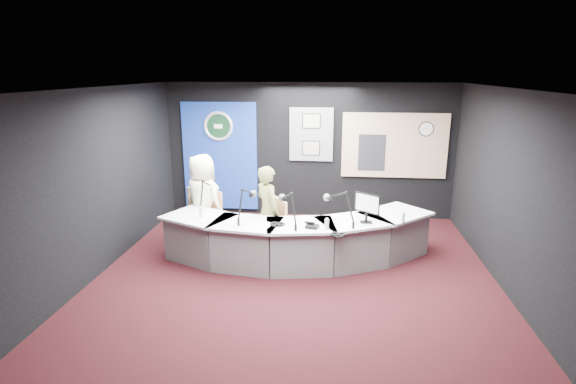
# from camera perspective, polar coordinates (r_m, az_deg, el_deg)

# --- Properties ---
(ground) EXTENTS (6.00, 6.00, 0.00)m
(ground) POSITION_cam_1_polar(r_m,az_deg,el_deg) (7.01, 0.94, -10.50)
(ground) COLOR black
(ground) RESTS_ON ground
(ceiling) EXTENTS (6.00, 6.00, 0.02)m
(ceiling) POSITION_cam_1_polar(r_m,az_deg,el_deg) (6.31, 1.06, 13.04)
(ceiling) COLOR silver
(ceiling) RESTS_ON ground
(wall_back) EXTENTS (6.00, 0.02, 2.80)m
(wall_back) POSITION_cam_1_polar(r_m,az_deg,el_deg) (9.45, 2.65, 5.23)
(wall_back) COLOR black
(wall_back) RESTS_ON ground
(wall_front) EXTENTS (6.00, 0.02, 2.80)m
(wall_front) POSITION_cam_1_polar(r_m,az_deg,el_deg) (3.72, -3.26, -11.07)
(wall_front) COLOR black
(wall_front) RESTS_ON ground
(wall_left) EXTENTS (0.02, 6.00, 2.80)m
(wall_left) POSITION_cam_1_polar(r_m,az_deg,el_deg) (7.41, -22.79, 1.23)
(wall_left) COLOR black
(wall_left) RESTS_ON ground
(wall_right) EXTENTS (0.02, 6.00, 2.80)m
(wall_right) POSITION_cam_1_polar(r_m,az_deg,el_deg) (6.94, 26.50, -0.09)
(wall_right) COLOR black
(wall_right) RESTS_ON ground
(broadcast_desk) EXTENTS (4.50, 1.90, 0.75)m
(broadcast_desk) POSITION_cam_1_polar(r_m,az_deg,el_deg) (7.36, 0.96, -6.00)
(broadcast_desk) COLOR silver
(broadcast_desk) RESTS_ON ground
(backdrop_panel) EXTENTS (1.60, 0.05, 2.30)m
(backdrop_panel) POSITION_cam_1_polar(r_m,az_deg,el_deg) (9.74, -8.63, 4.49)
(backdrop_panel) COLOR navy
(backdrop_panel) RESTS_ON wall_back
(agency_seal) EXTENTS (0.63, 0.07, 0.63)m
(agency_seal) POSITION_cam_1_polar(r_m,az_deg,el_deg) (9.61, -8.85, 8.25)
(agency_seal) COLOR silver
(agency_seal) RESTS_ON backdrop_panel
(seal_center) EXTENTS (0.48, 0.01, 0.48)m
(seal_center) POSITION_cam_1_polar(r_m,az_deg,el_deg) (9.61, -8.84, 8.26)
(seal_center) COLOR black
(seal_center) RESTS_ON backdrop_panel
(pinboard) EXTENTS (0.90, 0.04, 1.10)m
(pinboard) POSITION_cam_1_polar(r_m,az_deg,el_deg) (9.36, 2.97, 7.30)
(pinboard) COLOR slate
(pinboard) RESTS_ON wall_back
(framed_photo_upper) EXTENTS (0.34, 0.02, 0.27)m
(framed_photo_upper) POSITION_cam_1_polar(r_m,az_deg,el_deg) (9.29, 2.98, 8.99)
(framed_photo_upper) COLOR gray
(framed_photo_upper) RESTS_ON pinboard
(framed_photo_lower) EXTENTS (0.34, 0.02, 0.27)m
(framed_photo_lower) POSITION_cam_1_polar(r_m,az_deg,el_deg) (9.37, 2.93, 5.58)
(framed_photo_lower) COLOR gray
(framed_photo_lower) RESTS_ON pinboard
(booth_window_frame) EXTENTS (2.12, 0.06, 1.32)m
(booth_window_frame) POSITION_cam_1_polar(r_m,az_deg,el_deg) (9.45, 13.35, 5.76)
(booth_window_frame) COLOR tan
(booth_window_frame) RESTS_ON wall_back
(booth_glow) EXTENTS (2.00, 0.02, 1.20)m
(booth_glow) POSITION_cam_1_polar(r_m,az_deg,el_deg) (9.44, 13.36, 5.75)
(booth_glow) COLOR #D9B989
(booth_glow) RESTS_ON booth_window_frame
(equipment_rack) EXTENTS (0.55, 0.02, 0.75)m
(equipment_rack) POSITION_cam_1_polar(r_m,az_deg,el_deg) (9.40, 10.59, 4.94)
(equipment_rack) COLOR black
(equipment_rack) RESTS_ON booth_window_frame
(wall_clock) EXTENTS (0.28, 0.01, 0.28)m
(wall_clock) POSITION_cam_1_polar(r_m,az_deg,el_deg) (9.46, 17.14, 7.66)
(wall_clock) COLOR white
(wall_clock) RESTS_ON booth_window_frame
(armchair_left) EXTENTS (0.69, 0.69, 0.89)m
(armchair_left) POSITION_cam_1_polar(r_m,az_deg,el_deg) (8.16, -10.62, -3.57)
(armchair_left) COLOR tan
(armchair_left) RESTS_ON ground
(armchair_right) EXTENTS (0.71, 0.71, 0.92)m
(armchair_right) POSITION_cam_1_polar(r_m,az_deg,el_deg) (7.56, -2.53, -4.74)
(armchair_right) COLOR tan
(armchair_right) RESTS_ON ground
(draped_jacket) EXTENTS (0.48, 0.35, 0.70)m
(draped_jacket) POSITION_cam_1_polar(r_m,az_deg,el_deg) (8.34, -11.27, -1.93)
(draped_jacket) COLOR gray
(draped_jacket) RESTS_ON armchair_left
(person_man) EXTENTS (0.95, 0.83, 1.64)m
(person_man) POSITION_cam_1_polar(r_m,az_deg,el_deg) (8.05, -10.75, -1.04)
(person_man) COLOR #FDF8CB
(person_man) RESTS_ON ground
(person_woman) EXTENTS (0.64, 0.67, 1.54)m
(person_woman) POSITION_cam_1_polar(r_m,az_deg,el_deg) (7.46, -2.56, -2.49)
(person_woman) COLOR olive
(person_woman) RESTS_ON ground
(computer_monitor) EXTENTS (0.36, 0.27, 0.29)m
(computer_monitor) POSITION_cam_1_polar(r_m,az_deg,el_deg) (6.99, 9.99, -1.38)
(computer_monitor) COLOR black
(computer_monitor) RESTS_ON broadcast_desk
(desk_phone) EXTENTS (0.21, 0.19, 0.05)m
(desk_phone) POSITION_cam_1_polar(r_m,az_deg,el_deg) (6.76, 3.10, -4.37)
(desk_phone) COLOR black
(desk_phone) RESTS_ON broadcast_desk
(headphones_near) EXTENTS (0.21, 0.21, 0.04)m
(headphones_near) POSITION_cam_1_polar(r_m,az_deg,el_deg) (6.50, 6.41, -5.35)
(headphones_near) COLOR black
(headphones_near) RESTS_ON broadcast_desk
(headphones_far) EXTENTS (0.22, 0.22, 0.04)m
(headphones_far) POSITION_cam_1_polar(r_m,az_deg,el_deg) (6.87, -1.35, -4.08)
(headphones_far) COLOR black
(headphones_far) RESTS_ON broadcast_desk
(paper_stack) EXTENTS (0.22, 0.28, 0.00)m
(paper_stack) POSITION_cam_1_polar(r_m,az_deg,el_deg) (7.49, -9.49, -2.79)
(paper_stack) COLOR white
(paper_stack) RESTS_ON broadcast_desk
(notepad) EXTENTS (0.32, 0.38, 0.00)m
(notepad) POSITION_cam_1_polar(r_m,az_deg,el_deg) (6.87, -3.21, -4.26)
(notepad) COLOR white
(notepad) RESTS_ON broadcast_desk
(boom_mic_a) EXTENTS (0.16, 0.74, 0.60)m
(boom_mic_a) POSITION_cam_1_polar(r_m,az_deg,el_deg) (7.68, -10.38, -0.05)
(boom_mic_a) COLOR black
(boom_mic_a) RESTS_ON broadcast_desk
(boom_mic_b) EXTENTS (0.24, 0.73, 0.60)m
(boom_mic_b) POSITION_cam_1_polar(r_m,az_deg,el_deg) (7.08, -5.35, -1.18)
(boom_mic_b) COLOR black
(boom_mic_b) RESTS_ON broadcast_desk
(boom_mic_c) EXTENTS (0.39, 0.68, 0.60)m
(boom_mic_c) POSITION_cam_1_polar(r_m,az_deg,el_deg) (6.83, 0.08, -1.73)
(boom_mic_c) COLOR black
(boom_mic_c) RESTS_ON broadcast_desk
(boom_mic_d) EXTENTS (0.53, 0.58, 0.60)m
(boom_mic_d) POSITION_cam_1_polar(r_m,az_deg,el_deg) (6.93, 6.60, -1.58)
(boom_mic_d) COLOR black
(boom_mic_d) RESTS_ON broadcast_desk
(water_bottles) EXTENTS (3.26, 0.54, 0.18)m
(water_bottles) POSITION_cam_1_polar(r_m,az_deg,el_deg) (6.93, 1.44, -3.31)
(water_bottles) COLOR silver
(water_bottles) RESTS_ON broadcast_desk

